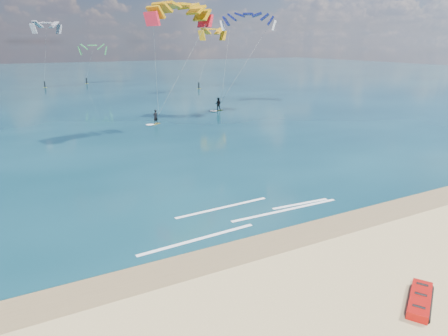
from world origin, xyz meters
The scene contains 8 objects.
ground centered at (0.00, 40.00, 0.00)m, with size 320.00×320.00×0.00m, color tan.
wet_sand_strip centered at (0.00, 3.00, 0.00)m, with size 320.00×2.40×0.01m, color brown.
sea centered at (0.00, 104.00, 0.02)m, with size 320.00×200.00×0.04m, color #092835.
packed_kite_left centered at (2.45, -4.02, 0.00)m, with size 2.77×1.11×0.40m, color #B60F09, non-canonical shape.
kitesurfer_main centered at (5.82, 32.76, 8.11)m, with size 8.76×7.59×15.37m.
kitesurfer_far centered at (18.32, 39.27, 8.22)m, with size 9.82×6.55×15.15m.
shoreline_foam centered at (0.90, 6.30, 0.04)m, with size 13.55×3.64×0.01m.
distant_kites centered at (3.59, 75.52, 5.76)m, with size 56.24×26.15×13.70m.
Camera 1 is at (-10.77, -12.29, 9.97)m, focal length 32.00 mm.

